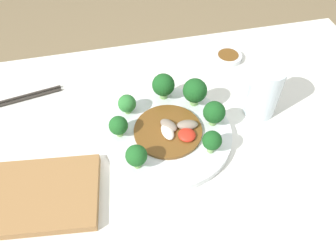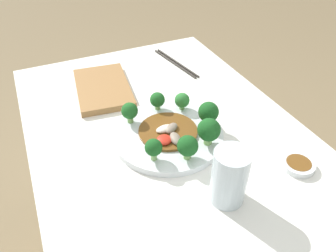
{
  "view_description": "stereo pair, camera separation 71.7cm",
  "coord_description": "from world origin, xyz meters",
  "px_view_note": "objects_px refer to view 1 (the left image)",
  "views": [
    {
      "loc": [
        0.14,
        0.46,
        1.31
      ],
      "look_at": [
        0.04,
        0.01,
        0.76
      ],
      "focal_mm": 35.0,
      "sensor_mm": 36.0,
      "label": 1
    },
    {
      "loc": [
        -0.56,
        0.28,
        1.28
      ],
      "look_at": [
        0.04,
        0.01,
        0.76
      ],
      "focal_mm": 35.0,
      "sensor_mm": 36.0,
      "label": 2
    }
  ],
  "objects_px": {
    "broccoli_south": "(163,85)",
    "stirfry_center": "(171,130)",
    "broccoli_northeast": "(136,156)",
    "broccoli_southeast": "(127,104)",
    "broccoli_southwest": "(195,91)",
    "broccoli_northwest": "(212,141)",
    "plate": "(168,134)",
    "cutting_board": "(33,196)",
    "broccoli_east": "(118,126)",
    "sauce_dish": "(228,57)",
    "chopsticks": "(11,101)",
    "drinking_glass": "(264,91)",
    "broccoli_west": "(214,113)"
  },
  "relations": [
    {
      "from": "cutting_board",
      "to": "broccoli_northeast",
      "type": "bearing_deg",
      "value": -174.92
    },
    {
      "from": "plate",
      "to": "cutting_board",
      "type": "xyz_separation_m",
      "value": [
        0.29,
        0.09,
        0.0
      ]
    },
    {
      "from": "drinking_glass",
      "to": "chopsticks",
      "type": "height_order",
      "value": "drinking_glass"
    },
    {
      "from": "plate",
      "to": "drinking_glass",
      "type": "bearing_deg",
      "value": -172.35
    },
    {
      "from": "broccoli_southwest",
      "to": "cutting_board",
      "type": "height_order",
      "value": "broccoli_southwest"
    },
    {
      "from": "broccoli_southeast",
      "to": "drinking_glass",
      "type": "height_order",
      "value": "drinking_glass"
    },
    {
      "from": "broccoli_southwest",
      "to": "broccoli_northwest",
      "type": "height_order",
      "value": "broccoli_southwest"
    },
    {
      "from": "broccoli_southwest",
      "to": "sauce_dish",
      "type": "xyz_separation_m",
      "value": [
        -0.15,
        -0.16,
        -0.05
      ]
    },
    {
      "from": "broccoli_northeast",
      "to": "broccoli_southeast",
      "type": "distance_m",
      "value": 0.15
    },
    {
      "from": "sauce_dish",
      "to": "stirfry_center",
      "type": "bearing_deg",
      "value": 47.3
    },
    {
      "from": "broccoli_northeast",
      "to": "sauce_dish",
      "type": "height_order",
      "value": "broccoli_northeast"
    },
    {
      "from": "broccoli_south",
      "to": "broccoli_southwest",
      "type": "distance_m",
      "value": 0.08
    },
    {
      "from": "sauce_dish",
      "to": "broccoli_northwest",
      "type": "bearing_deg",
      "value": 64.04
    },
    {
      "from": "broccoli_northeast",
      "to": "cutting_board",
      "type": "distance_m",
      "value": 0.22
    },
    {
      "from": "broccoli_east",
      "to": "cutting_board",
      "type": "xyz_separation_m",
      "value": [
        0.19,
        0.11,
        -0.04
      ]
    },
    {
      "from": "broccoli_northwest",
      "to": "stirfry_center",
      "type": "relative_size",
      "value": 0.38
    },
    {
      "from": "broccoli_south",
      "to": "chopsticks",
      "type": "distance_m",
      "value": 0.38
    },
    {
      "from": "plate",
      "to": "cutting_board",
      "type": "bearing_deg",
      "value": 17.65
    },
    {
      "from": "broccoli_west",
      "to": "drinking_glass",
      "type": "xyz_separation_m",
      "value": [
        -0.13,
        -0.03,
        0.01
      ]
    },
    {
      "from": "broccoli_west",
      "to": "sauce_dish",
      "type": "distance_m",
      "value": 0.27
    },
    {
      "from": "broccoli_south",
      "to": "broccoli_northeast",
      "type": "relative_size",
      "value": 1.14
    },
    {
      "from": "broccoli_south",
      "to": "stirfry_center",
      "type": "xyz_separation_m",
      "value": [
        0.01,
        0.11,
        -0.03
      ]
    },
    {
      "from": "stirfry_center",
      "to": "broccoli_southeast",
      "type": "bearing_deg",
      "value": -43.5
    },
    {
      "from": "plate",
      "to": "broccoli_northeast",
      "type": "height_order",
      "value": "broccoli_northeast"
    },
    {
      "from": "broccoli_northeast",
      "to": "stirfry_center",
      "type": "xyz_separation_m",
      "value": [
        -0.09,
        -0.07,
        -0.03
      ]
    },
    {
      "from": "broccoli_northeast",
      "to": "sauce_dish",
      "type": "bearing_deg",
      "value": -134.81
    },
    {
      "from": "broccoli_south",
      "to": "broccoli_northeast",
      "type": "bearing_deg",
      "value": 62.77
    },
    {
      "from": "broccoli_south",
      "to": "broccoli_southeast",
      "type": "bearing_deg",
      "value": 18.33
    },
    {
      "from": "plate",
      "to": "broccoli_west",
      "type": "height_order",
      "value": "broccoli_west"
    },
    {
      "from": "broccoli_northeast",
      "to": "drinking_glass",
      "type": "xyz_separation_m",
      "value": [
        -0.31,
        -0.11,
        0.01
      ]
    },
    {
      "from": "broccoli_southeast",
      "to": "broccoli_east",
      "type": "bearing_deg",
      "value": 66.54
    },
    {
      "from": "broccoli_south",
      "to": "chopsticks",
      "type": "xyz_separation_m",
      "value": [
        0.37,
        -0.08,
        -0.05
      ]
    },
    {
      "from": "broccoli_west",
      "to": "broccoli_southeast",
      "type": "bearing_deg",
      "value": -22.72
    },
    {
      "from": "stirfry_center",
      "to": "broccoli_southwest",
      "type": "bearing_deg",
      "value": -134.53
    },
    {
      "from": "broccoli_northeast",
      "to": "broccoli_northwest",
      "type": "bearing_deg",
      "value": -178.93
    },
    {
      "from": "broccoli_southwest",
      "to": "broccoli_southeast",
      "type": "distance_m",
      "value": 0.16
    },
    {
      "from": "plate",
      "to": "cutting_board",
      "type": "distance_m",
      "value": 0.31
    },
    {
      "from": "plate",
      "to": "cutting_board",
      "type": "relative_size",
      "value": 1.06
    },
    {
      "from": "plate",
      "to": "chopsticks",
      "type": "distance_m",
      "value": 0.4
    },
    {
      "from": "broccoli_south",
      "to": "broccoli_southeast",
      "type": "relative_size",
      "value": 1.35
    },
    {
      "from": "broccoli_northeast",
      "to": "broccoli_northwest",
      "type": "distance_m",
      "value": 0.16
    },
    {
      "from": "stirfry_center",
      "to": "sauce_dish",
      "type": "relative_size",
      "value": 1.98
    },
    {
      "from": "broccoli_southeast",
      "to": "drinking_glass",
      "type": "distance_m",
      "value": 0.31
    },
    {
      "from": "broccoli_west",
      "to": "drinking_glass",
      "type": "relative_size",
      "value": 0.48
    },
    {
      "from": "stirfry_center",
      "to": "cutting_board",
      "type": "height_order",
      "value": "stirfry_center"
    },
    {
      "from": "broccoli_northeast",
      "to": "chopsticks",
      "type": "distance_m",
      "value": 0.39
    },
    {
      "from": "broccoli_east",
      "to": "stirfry_center",
      "type": "distance_m",
      "value": 0.12
    },
    {
      "from": "broccoli_southwest",
      "to": "drinking_glass",
      "type": "bearing_deg",
      "value": 165.06
    },
    {
      "from": "broccoli_southeast",
      "to": "sauce_dish",
      "type": "distance_m",
      "value": 0.34
    },
    {
      "from": "broccoli_northwest",
      "to": "drinking_glass",
      "type": "bearing_deg",
      "value": -146.69
    }
  ]
}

